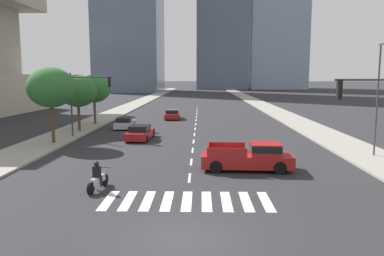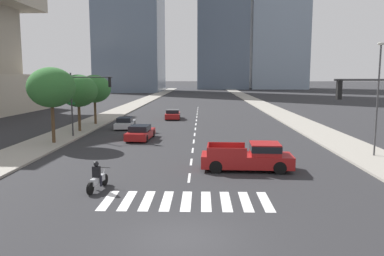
{
  "view_description": "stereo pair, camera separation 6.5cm",
  "coord_description": "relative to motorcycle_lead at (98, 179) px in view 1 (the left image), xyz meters",
  "views": [
    {
      "loc": [
        0.63,
        -12.72,
        5.66
      ],
      "look_at": [
        0.0,
        14.11,
        2.0
      ],
      "focal_mm": 35.8,
      "sensor_mm": 36.0,
      "label": 1
    },
    {
      "loc": [
        0.69,
        -12.72,
        5.66
      ],
      "look_at": [
        0.0,
        14.11,
        2.0
      ],
      "focal_mm": 35.8,
      "sensor_mm": 36.0,
      "label": 2
    }
  ],
  "objects": [
    {
      "name": "street_tree_second",
      "position": [
        -7.14,
        19.57,
        3.6
      ],
      "size": [
        3.79,
        3.79,
        5.65
      ],
      "color": "#4C3823",
      "rests_on": "sidewalk_west"
    },
    {
      "name": "crosswalk_near",
      "position": [
        4.51,
        -1.59,
        -0.58
      ],
      "size": [
        7.65,
        2.84,
        0.01
      ],
      "color": "silver",
      "rests_on": "ground"
    },
    {
      "name": "lane_divider_center",
      "position": [
        4.51,
        26.41,
        -0.58
      ],
      "size": [
        0.14,
        50.0,
        0.01
      ],
      "color": "silver",
      "rests_on": "ground"
    },
    {
      "name": "sedan_red_0",
      "position": [
        -0.31,
        15.35,
        0.02
      ],
      "size": [
        2.17,
        4.63,
        1.3
      ],
      "rotation": [
        0.0,
        0.0,
        1.5
      ],
      "color": "maroon",
      "rests_on": "ground"
    },
    {
      "name": "traffic_signal_far",
      "position": [
        -5.34,
        16.33,
        3.52
      ],
      "size": [
        4.11,
        0.28,
        5.8
      ],
      "color": "#333335",
      "rests_on": "sidewalk_west"
    },
    {
      "name": "office_tower_center_skyline",
      "position": [
        14.03,
        151.22,
        35.96
      ],
      "size": [
        21.53,
        20.61,
        74.15
      ],
      "color": "slate",
      "rests_on": "ground"
    },
    {
      "name": "pickup_truck",
      "position": [
        8.19,
        4.3,
        0.23
      ],
      "size": [
        5.53,
        2.29,
        1.67
      ],
      "rotation": [
        0.0,
        0.0,
        -0.05
      ],
      "color": "maroon",
      "rests_on": "ground"
    },
    {
      "name": "sidewalk_west",
      "position": [
        -7.94,
        24.3,
        -0.51
      ],
      "size": [
        4.0,
        260.0,
        0.15
      ],
      "primitive_type": "cube",
      "color": "gray",
      "rests_on": "ground"
    },
    {
      "name": "motorcycle_lead",
      "position": [
        0.0,
        0.0,
        0.0
      ],
      "size": [
        0.74,
        2.2,
        1.49
      ],
      "rotation": [
        0.0,
        0.0,
        1.39
      ],
      "color": "black",
      "rests_on": "ground"
    },
    {
      "name": "street_tree_third",
      "position": [
        -7.14,
        25.37,
        3.6
      ],
      "size": [
        3.73,
        3.73,
        5.63
      ],
      "color": "#4C3823",
      "rests_on": "sidewalk_west"
    },
    {
      "name": "sedan_red_1",
      "position": [
        1.34,
        31.85,
        0.0
      ],
      "size": [
        2.07,
        4.36,
        1.26
      ],
      "rotation": [
        0.0,
        0.0,
        1.61
      ],
      "color": "maroon",
      "rests_on": "ground"
    },
    {
      "name": "street_lamp_east",
      "position": [
        17.26,
        8.15,
        4.05
      ],
      "size": [
        0.5,
        0.24,
        7.76
      ],
      "color": "#3F3F42",
      "rests_on": "sidewalk_east"
    },
    {
      "name": "sedan_silver_2",
      "position": [
        -3.15,
        22.65,
        -0.02
      ],
      "size": [
        1.88,
        4.4,
        1.21
      ],
      "rotation": [
        0.0,
        0.0,
        1.61
      ],
      "color": "#B7BABF",
      "rests_on": "ground"
    },
    {
      "name": "ground_plane",
      "position": [
        4.51,
        -5.7,
        -0.58
      ],
      "size": [
        800.0,
        800.0,
        0.0
      ],
      "primitive_type": "plane",
      "color": "#28282B"
    },
    {
      "name": "street_tree_nearest",
      "position": [
        -7.14,
        12.74,
        4.13
      ],
      "size": [
        3.87,
        3.87,
        6.23
      ],
      "color": "#4C3823",
      "rests_on": "sidewalk_west"
    },
    {
      "name": "sidewalk_east",
      "position": [
        16.96,
        24.3,
        -0.51
      ],
      "size": [
        4.0,
        260.0,
        0.15
      ],
      "primitive_type": "cube",
      "color": "gray",
      "rests_on": "ground"
    }
  ]
}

